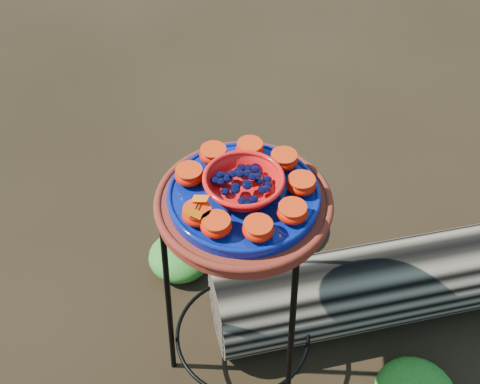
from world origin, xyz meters
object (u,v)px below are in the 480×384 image
at_px(terracotta_saucer, 244,205).
at_px(plant_stand, 243,295).
at_px(red_bowl, 244,185).
at_px(cobalt_plate, 244,196).
at_px(driftwood_log, 435,274).

bearing_deg(terracotta_saucer, plant_stand, 0.00).
bearing_deg(plant_stand, red_bowl, 0.00).
relative_size(cobalt_plate, driftwood_log, 0.24).
bearing_deg(terracotta_saucer, red_bowl, 0.00).
xyz_separation_m(plant_stand, driftwood_log, (0.49, 0.47, -0.21)).
height_order(plant_stand, terracotta_saucer, terracotta_saucer).
bearing_deg(red_bowl, plant_stand, 0.00).
bearing_deg(terracotta_saucer, driftwood_log, 43.63).
height_order(cobalt_plate, red_bowl, red_bowl).
distance_m(plant_stand, terracotta_saucer, 0.37).
relative_size(terracotta_saucer, driftwood_log, 0.28).
bearing_deg(plant_stand, driftwood_log, 43.63).
distance_m(terracotta_saucer, cobalt_plate, 0.03).
bearing_deg(cobalt_plate, plant_stand, 0.00).
distance_m(terracotta_saucer, red_bowl, 0.06).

